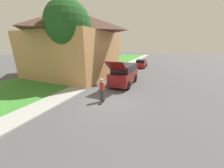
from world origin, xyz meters
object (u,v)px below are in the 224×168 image
skateboarder (102,89)px  fire_hydrant (80,83)px  lawn_tree_near (68,24)px  suv_parked (124,74)px  skateboard (102,102)px  car_down_street (141,64)px

skateboarder → fire_hydrant: bearing=149.7°
lawn_tree_near → suv_parked: (5.06, 1.97, -4.77)m
suv_parked → fire_hydrant: 4.56m
lawn_tree_near → skateboard: lawn_tree_near is taller
fire_hydrant → suv_parked: bearing=37.2°
skateboarder → fire_hydrant: skateboarder is taller
fire_hydrant → skateboard: bearing=-32.1°
lawn_tree_near → skateboard: size_ratio=10.41×
skateboarder → fire_hydrant: 3.98m
lawn_tree_near → suv_parked: bearing=21.3°
lawn_tree_near → car_down_street: 15.05m
car_down_street → skateboard: (0.20, -16.25, -0.59)m
car_down_street → skateboarder: (0.11, -16.05, 0.31)m
suv_parked → car_down_street: (-0.30, 11.33, -0.42)m
lawn_tree_near → skateboard: (4.97, -2.95, -5.78)m
car_down_street → fire_hydrant: size_ratio=5.66×
suv_parked → skateboard: suv_parked is taller
lawn_tree_near → skateboard: bearing=-30.7°
suv_parked → skateboarder: size_ratio=3.06×
skateboarder → lawn_tree_near: bearing=150.6°
skateboarder → suv_parked: bearing=87.8°
suv_parked → skateboarder: (-0.19, -4.72, -0.11)m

